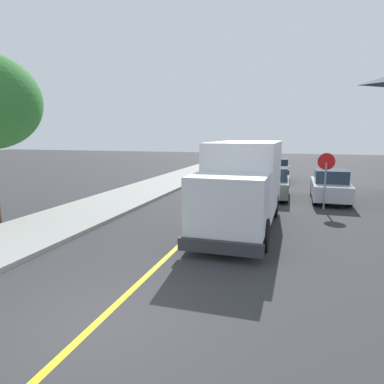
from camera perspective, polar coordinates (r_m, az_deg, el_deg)
ground_plane at (r=7.03m, az=-16.11°, el=-20.65°), size 120.00×120.00×0.00m
sidewalk_curb at (r=13.10m, az=-26.66°, el=-6.63°), size 3.60×60.00×0.15m
centre_line_yellow at (r=15.82m, az=3.87°, el=-3.22°), size 0.16×56.00×0.01m
box_truck at (r=13.03m, az=8.41°, el=1.83°), size 2.45×7.20×3.20m
parked_car_near at (r=19.64m, az=13.12°, el=1.39°), size 1.87×4.43×1.67m
parked_car_mid at (r=26.79m, az=13.83°, el=3.48°), size 1.85×4.42×1.67m
parked_van_across at (r=19.49m, az=21.85°, el=0.89°), size 1.81×4.40×1.67m
stop_sign at (r=17.08m, az=21.23°, el=3.40°), size 0.80×0.10×2.65m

